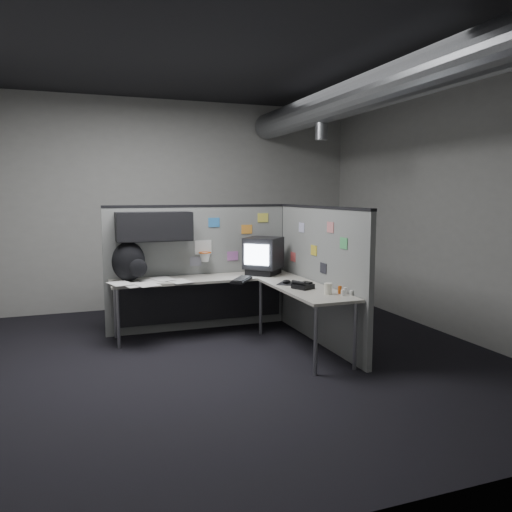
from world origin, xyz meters
name	(u,v)px	position (x,y,z in m)	size (l,w,h in m)	color
room	(285,163)	(0.56, 0.00, 2.10)	(5.62, 5.62, 3.22)	black
partition_back	(188,255)	(-0.25, 1.23, 1.00)	(2.44, 0.42, 1.63)	slate
partition_right	(319,275)	(1.10, 0.22, 0.82)	(0.07, 2.23, 1.63)	slate
desk	(230,289)	(0.15, 0.70, 0.61)	(2.31, 2.11, 0.73)	#A9A699
monitor	(263,255)	(0.68, 0.97, 0.98)	(0.60, 0.60, 0.48)	black
keyboard	(241,280)	(0.25, 0.58, 0.75)	(0.37, 0.44, 0.04)	black
mouse	(286,282)	(0.68, 0.22, 0.75)	(0.28, 0.29, 0.05)	black
phone	(303,286)	(0.73, -0.10, 0.76)	(0.24, 0.25, 0.09)	black
bottles	(344,291)	(1.00, -0.54, 0.76)	(0.13, 0.15, 0.08)	silver
cup	(328,289)	(0.85, -0.47, 0.79)	(0.08, 0.08, 0.12)	white
papers	(150,282)	(-0.81, 0.82, 0.74)	(0.99, 0.71, 0.02)	white
backpack	(129,262)	(-1.01, 1.02, 0.96)	(0.45, 0.41, 0.48)	black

